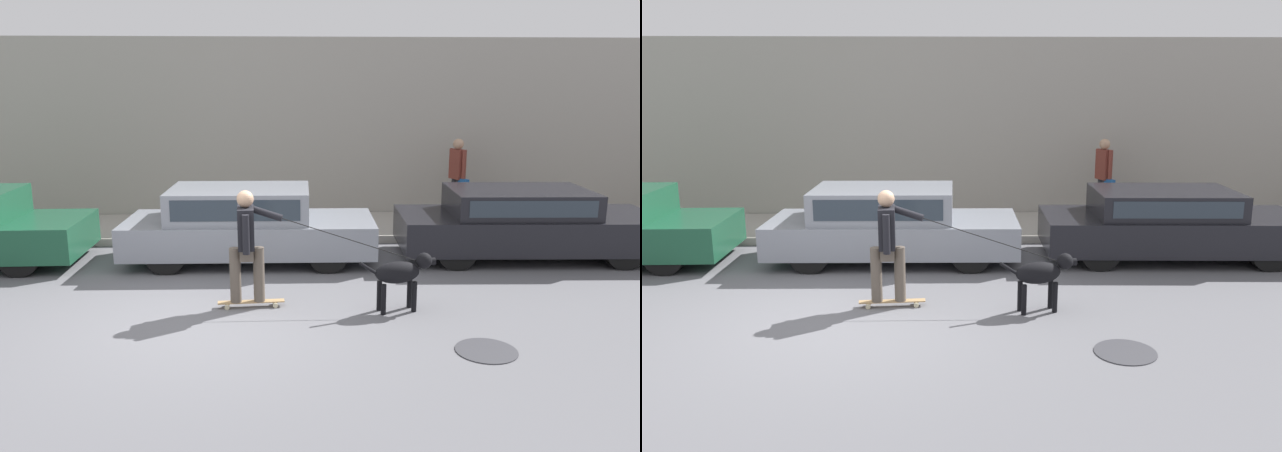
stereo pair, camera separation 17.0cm
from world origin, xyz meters
The scene contains 9 objects.
ground_plane centered at (0.00, 0.00, 0.00)m, with size 36.00×36.00×0.00m, color slate.
back_wall centered at (0.00, 6.32, 1.98)m, with size 32.00×0.30×3.97m.
sidewalk_curb centered at (0.00, 5.02, 0.08)m, with size 30.00×2.25×0.15m.
parked_car_1 centered at (0.40, 2.83, 0.63)m, with size 4.25×1.76×1.28m.
parked_car_2 centered at (5.25, 2.83, 0.61)m, with size 4.54×1.89×1.22m.
dog centered at (2.63, 0.30, 0.53)m, with size 1.07×0.42×0.79m.
skateboarder centered at (0.56, 0.53, 0.93)m, with size 2.81×0.63×1.63m.
pedestrian_with_bag centered at (4.71, 5.37, 1.12)m, with size 0.33×0.62×1.72m.
manhole_cover centered at (3.40, -1.05, 0.01)m, with size 0.72×0.72×0.01m.
Camera 1 is at (1.16, -7.63, 3.04)m, focal length 35.00 mm.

